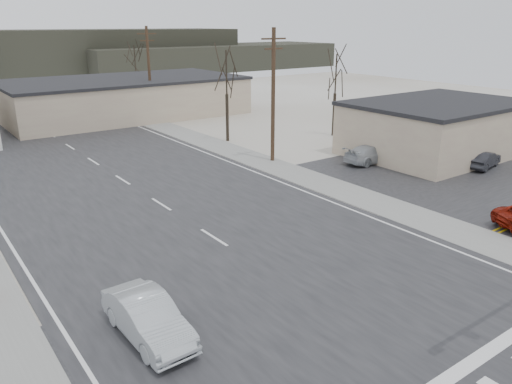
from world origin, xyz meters
The scene contains 18 objects.
ground centered at (0.00, 0.00, 0.00)m, with size 140.00×140.00×0.00m, color silver.
main_road centered at (0.00, 15.00, 0.02)m, with size 18.00×110.00×0.05m, color black.
cross_road centered at (0.00, 0.00, 0.02)m, with size 90.00×10.00×0.04m, color black.
parking_lot centered at (20.00, 6.00, 0.02)m, with size 18.00×20.00×0.03m, color black.
sidewalk_right centered at (10.60, 20.00, 0.03)m, with size 3.00×90.00×0.06m, color gray.
building_right_far centered at (10.00, 44.00, 2.15)m, with size 26.30×14.30×4.30m.
building_lot centered at (24.00, 12.00, 2.16)m, with size 14.30×10.30×4.30m.
upole_right_a centered at (11.50, 18.00, 5.22)m, with size 2.20×0.30×10.00m.
upole_right_b centered at (11.50, 40.00, 5.22)m, with size 2.20×0.30×10.00m.
tree_right_mid centered at (12.50, 26.00, 5.93)m, with size 3.74×3.74×8.33m.
tree_right_far centered at (15.00, 52.00, 5.58)m, with size 3.52×3.52×7.84m.
tree_lot centered at (22.00, 22.00, 5.58)m, with size 3.52×3.52×7.84m.
hill_center centered at (15.00, 96.00, 4.50)m, with size 80.00×18.00×9.00m, color #333026.
hill_right centered at (50.00, 90.00, 2.75)m, with size 60.00×18.00×5.50m, color #333026.
sedan_crossing centered at (-6.19, 2.15, 0.79)m, with size 1.57×4.49×1.48m, color #ABB1B6.
car_far_a centered at (4.81, 40.81, 0.77)m, with size 2.04×5.01×1.45m, color black.
car_parked_dark_b centered at (22.91, 7.13, 0.67)m, with size 1.34×3.84×1.27m, color black.
car_parked_silver centered at (17.31, 13.00, 0.72)m, with size 1.94×4.76×1.38m, color #A7ACB2.
Camera 1 is at (-11.85, -11.88, 10.29)m, focal length 35.00 mm.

